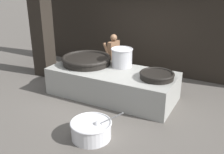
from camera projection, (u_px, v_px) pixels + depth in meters
ground_plane at (112, 96)px, 7.39m from camera, size 60.00×60.00×0.00m
back_wall at (146, 18)px, 8.69m from camera, size 9.25×0.24×3.65m
support_pillar at (41, 20)px, 8.34m from camera, size 0.53×0.53×3.65m
hearth_platform at (112, 83)px, 7.25m from camera, size 3.48×1.48×0.76m
giant_wok_near at (87, 60)px, 7.59m from camera, size 1.44×1.44×0.23m
giant_wok_far at (157, 75)px, 6.54m from camera, size 0.88×0.88×0.16m
stock_pot at (122, 57)px, 7.32m from camera, size 0.62×0.62×0.53m
cook at (113, 56)px, 8.21m from camera, size 0.39×0.58×1.49m
prep_bowl_vegetables at (91, 129)px, 5.45m from camera, size 1.13×0.87×0.73m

